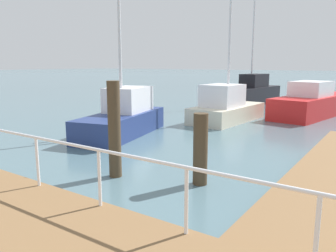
% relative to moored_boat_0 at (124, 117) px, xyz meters
% --- Properties ---
extents(ground_plane, '(300.00, 300.00, 0.00)m').
position_rel_moored_boat_0_xyz_m(ground_plane, '(-3.28, -0.18, -0.77)').
color(ground_plane, slate).
extents(floating_dock, '(11.57, 2.00, 0.18)m').
position_rel_moored_boat_0_xyz_m(floating_dock, '(-0.99, -8.28, -0.68)').
color(floating_dock, olive).
rests_on(floating_dock, ground_plane).
extents(dock_piling_0, '(0.36, 0.36, 1.78)m').
position_rel_moored_boat_0_xyz_m(dock_piling_0, '(-3.46, -5.58, 0.12)').
color(dock_piling_0, '#473826').
rests_on(dock_piling_0, ground_plane).
extents(dock_piling_1, '(0.33, 0.33, 2.53)m').
position_rel_moored_boat_0_xyz_m(dock_piling_1, '(-4.21, -3.44, 0.50)').
color(dock_piling_1, '#473826').
rests_on(dock_piling_1, ground_plane).
extents(moored_boat_0, '(5.34, 2.89, 7.74)m').
position_rel_moored_boat_0_xyz_m(moored_boat_0, '(0.00, 0.00, 0.00)').
color(moored_boat_0, navy).
rests_on(moored_boat_0, ground_plane).
extents(moored_boat_2, '(7.70, 3.43, 2.00)m').
position_rel_moored_boat_0_xyz_m(moored_boat_2, '(10.09, -5.53, -0.03)').
color(moored_boat_2, red).
rests_on(moored_boat_2, ground_plane).
extents(moored_boat_3, '(5.03, 2.32, 9.79)m').
position_rel_moored_boat_0_xyz_m(moored_boat_3, '(5.44, -2.18, -0.01)').
color(moored_boat_3, beige).
rests_on(moored_boat_3, ground_plane).
extents(moored_boat_4, '(6.90, 2.29, 9.25)m').
position_rel_moored_boat_0_xyz_m(moored_boat_4, '(13.01, -0.69, 0.09)').
color(moored_boat_4, black).
rests_on(moored_boat_4, ground_plane).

